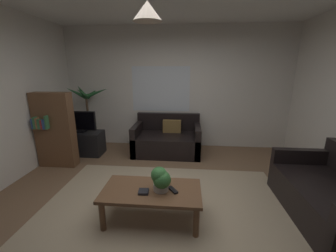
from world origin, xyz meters
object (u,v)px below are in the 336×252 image
(couch_right_side, at_px, (333,199))
(coffee_table, at_px, (152,194))
(potted_plant_on_table, at_px, (161,179))
(couch_under_window, at_px, (167,141))
(remote_on_table_0, at_px, (173,190))
(tv, at_px, (79,122))
(bookshelf_corner, at_px, (55,130))
(potted_palm_corner, at_px, (89,120))
(pendant_lamp, at_px, (147,11))
(tv_stand, at_px, (82,143))
(book_on_table_0, at_px, (144,192))

(couch_right_side, xyz_separation_m, coffee_table, (-2.20, -0.20, 0.07))
(couch_right_side, distance_m, potted_plant_on_table, 2.12)
(couch_under_window, height_order, remote_on_table_0, couch_under_window)
(tv, relative_size, bookshelf_corner, 0.51)
(potted_palm_corner, xyz_separation_m, pendant_lamp, (1.86, -2.36, 1.70))
(coffee_table, distance_m, remote_on_table_0, 0.27)
(potted_palm_corner, height_order, bookshelf_corner, potted_palm_corner)
(couch_right_side, xyz_separation_m, pendant_lamp, (-2.20, -0.20, 2.07))
(pendant_lamp, bearing_deg, potted_plant_on_table, -10.63)
(bookshelf_corner, bearing_deg, potted_palm_corner, 80.25)
(potted_plant_on_table, relative_size, tv, 0.42)
(couch_right_side, distance_m, potted_palm_corner, 4.61)
(couch_right_side, bearing_deg, remote_on_table_0, -83.90)
(remote_on_table_0, xyz_separation_m, tv_stand, (-2.11, 1.92, -0.17))
(potted_plant_on_table, bearing_deg, tv, 135.72)
(bookshelf_corner, bearing_deg, couch_right_side, -14.98)
(tv_stand, bearing_deg, pendant_lamp, -46.01)
(book_on_table_0, bearing_deg, remote_on_table_0, 12.38)
(couch_right_side, height_order, bookshelf_corner, bookshelf_corner)
(potted_plant_on_table, distance_m, tv_stand, 2.78)
(remote_on_table_0, height_order, tv_stand, tv_stand)
(couch_right_side, height_order, remote_on_table_0, couch_right_side)
(potted_plant_on_table, distance_m, pendant_lamp, 1.78)
(couch_under_window, xyz_separation_m, coffee_table, (0.02, -2.17, 0.07))
(bookshelf_corner, bearing_deg, pendant_lamp, -33.27)
(couch_under_window, xyz_separation_m, remote_on_table_0, (0.27, -2.17, 0.14))
(pendant_lamp, bearing_deg, coffee_table, 68.20)
(remote_on_table_0, xyz_separation_m, potted_plant_on_table, (-0.14, -0.02, 0.15))
(coffee_table, bearing_deg, couch_right_side, 5.26)
(potted_plant_on_table, bearing_deg, couch_right_side, 6.14)
(tv, bearing_deg, bookshelf_corner, -108.31)
(coffee_table, bearing_deg, tv_stand, 133.99)
(tv, bearing_deg, coffee_table, -45.69)
(couch_right_side, height_order, pendant_lamp, pendant_lamp)
(couch_right_side, relative_size, tv, 2.11)
(book_on_table_0, bearing_deg, potted_plant_on_table, 16.34)
(book_on_table_0, distance_m, pendant_lamp, 1.92)
(couch_under_window, distance_m, tv_stand, 1.85)
(coffee_table, height_order, tv, tv)
(potted_plant_on_table, distance_m, potted_palm_corner, 3.09)
(couch_under_window, relative_size, book_on_table_0, 12.11)
(bookshelf_corner, bearing_deg, remote_on_table_0, -30.31)
(remote_on_table_0, bearing_deg, couch_under_window, -118.11)
(remote_on_table_0, bearing_deg, book_on_table_0, -22.92)
(couch_under_window, relative_size, couch_right_side, 0.94)
(remote_on_table_0, distance_m, potted_plant_on_table, 0.20)
(couch_right_side, height_order, book_on_table_0, couch_right_side)
(couch_right_side, distance_m, tv, 4.41)
(couch_right_side, bearing_deg, tv_stand, -112.95)
(couch_under_window, bearing_deg, tv_stand, -172.25)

